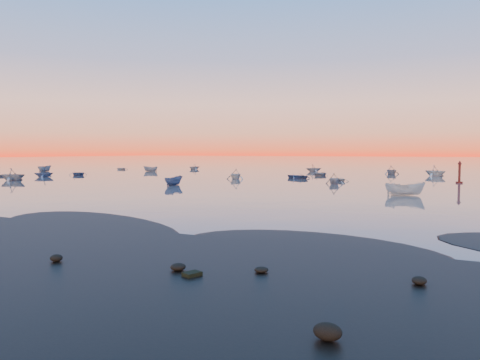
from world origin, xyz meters
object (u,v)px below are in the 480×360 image
Objects in this scene: boat_near_left at (78,175)px; channel_marker at (459,174)px; boat_near_right at (334,184)px; boat_near_center at (405,195)px.

boat_near_left is 1.38× the size of channel_marker.
boat_near_right is at bearing -148.77° from channel_marker.
boat_near_left is 60.66m from boat_near_center.
boat_near_center reaches higher than boat_near_right.
boat_near_center is at bearing -101.01° from channel_marker.
boat_near_center is at bearing -61.34° from boat_near_left.
boat_near_right is 0.98× the size of channel_marker.
boat_near_left is at bearing -0.48° from boat_near_right.
boat_near_center is 23.05m from channel_marker.
boat_near_center reaches higher than boat_near_left.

